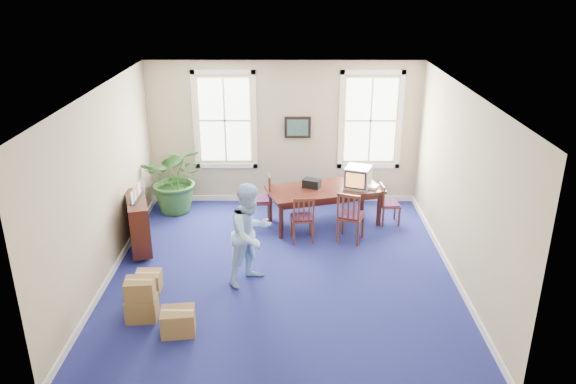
{
  "coord_description": "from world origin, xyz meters",
  "views": [
    {
      "loc": [
        0.14,
        -8.78,
        4.97
      ],
      "look_at": [
        0.1,
        0.6,
        1.25
      ],
      "focal_mm": 35.0,
      "sensor_mm": 36.0,
      "label": 1
    }
  ],
  "objects_px": {
    "potted_plant": "(176,178)",
    "crt_tv": "(358,177)",
    "cardboard_boxes": "(154,295)",
    "conference_table": "(324,206)",
    "chair_near_left": "(302,217)",
    "credenza": "(139,226)",
    "man": "(251,234)"
  },
  "relations": [
    {
      "from": "man",
      "to": "cardboard_boxes",
      "type": "height_order",
      "value": "man"
    },
    {
      "from": "man",
      "to": "chair_near_left",
      "type": "bearing_deg",
      "value": 14.13
    },
    {
      "from": "man",
      "to": "potted_plant",
      "type": "bearing_deg",
      "value": 74.93
    },
    {
      "from": "chair_near_left",
      "to": "crt_tv",
      "type": "bearing_deg",
      "value": -151.04
    },
    {
      "from": "man",
      "to": "potted_plant",
      "type": "height_order",
      "value": "man"
    },
    {
      "from": "chair_near_left",
      "to": "potted_plant",
      "type": "relative_size",
      "value": 0.63
    },
    {
      "from": "conference_table",
      "to": "cardboard_boxes",
      "type": "bearing_deg",
      "value": -146.19
    },
    {
      "from": "chair_near_left",
      "to": "potted_plant",
      "type": "height_order",
      "value": "potted_plant"
    },
    {
      "from": "man",
      "to": "potted_plant",
      "type": "distance_m",
      "value": 3.5
    },
    {
      "from": "chair_near_left",
      "to": "cardboard_boxes",
      "type": "height_order",
      "value": "chair_near_left"
    },
    {
      "from": "crt_tv",
      "to": "cardboard_boxes",
      "type": "height_order",
      "value": "crt_tv"
    },
    {
      "from": "conference_table",
      "to": "man",
      "type": "xyz_separation_m",
      "value": [
        -1.36,
        -2.36,
        0.49
      ]
    },
    {
      "from": "crt_tv",
      "to": "chair_near_left",
      "type": "distance_m",
      "value": 1.52
    },
    {
      "from": "chair_near_left",
      "to": "conference_table",
      "type": "bearing_deg",
      "value": -128.03
    },
    {
      "from": "conference_table",
      "to": "man",
      "type": "relative_size",
      "value": 1.31
    },
    {
      "from": "potted_plant",
      "to": "cardboard_boxes",
      "type": "bearing_deg",
      "value": -84.49
    },
    {
      "from": "chair_near_left",
      "to": "man",
      "type": "xyz_separation_m",
      "value": [
        -0.89,
        -1.57,
        0.4
      ]
    },
    {
      "from": "man",
      "to": "credenza",
      "type": "bearing_deg",
      "value": 105.78
    },
    {
      "from": "conference_table",
      "to": "cardboard_boxes",
      "type": "height_order",
      "value": "conference_table"
    },
    {
      "from": "conference_table",
      "to": "potted_plant",
      "type": "relative_size",
      "value": 1.51
    },
    {
      "from": "crt_tv",
      "to": "credenza",
      "type": "distance_m",
      "value": 4.46
    },
    {
      "from": "conference_table",
      "to": "chair_near_left",
      "type": "height_order",
      "value": "chair_near_left"
    },
    {
      "from": "potted_plant",
      "to": "crt_tv",
      "type": "bearing_deg",
      "value": -8.61
    },
    {
      "from": "chair_near_left",
      "to": "cardboard_boxes",
      "type": "distance_m",
      "value": 3.5
    },
    {
      "from": "cardboard_boxes",
      "to": "conference_table",
      "type": "bearing_deg",
      "value": 50.69
    },
    {
      "from": "crt_tv",
      "to": "man",
      "type": "relative_size",
      "value": 0.3
    },
    {
      "from": "man",
      "to": "potted_plant",
      "type": "xyz_separation_m",
      "value": [
        -1.81,
        2.99,
        -0.12
      ]
    },
    {
      "from": "conference_table",
      "to": "crt_tv",
      "type": "height_order",
      "value": "crt_tv"
    },
    {
      "from": "conference_table",
      "to": "credenza",
      "type": "bearing_deg",
      "value": -178.4
    },
    {
      "from": "potted_plant",
      "to": "cardboard_boxes",
      "type": "distance_m",
      "value": 4.08
    },
    {
      "from": "chair_near_left",
      "to": "credenza",
      "type": "xyz_separation_m",
      "value": [
        -3.09,
        -0.4,
        0.0
      ]
    },
    {
      "from": "credenza",
      "to": "chair_near_left",
      "type": "bearing_deg",
      "value": -10.52
    }
  ]
}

